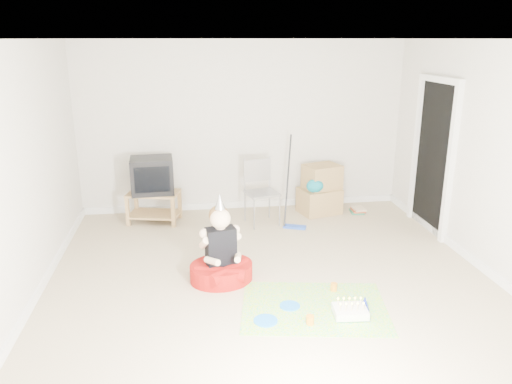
{
  "coord_description": "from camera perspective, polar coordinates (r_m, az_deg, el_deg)",
  "views": [
    {
      "loc": [
        -0.88,
        -5.07,
        2.61
      ],
      "look_at": [
        -0.1,
        0.4,
        0.9
      ],
      "focal_mm": 35.0,
      "sensor_mm": 36.0,
      "label": 1
    }
  ],
  "objects": [
    {
      "name": "ground",
      "position": [
        5.77,
        1.57,
        -9.71
      ],
      "size": [
        5.0,
        5.0,
        0.0
      ],
      "primitive_type": "plane",
      "color": "tan",
      "rests_on": "ground"
    },
    {
      "name": "doorway_recess",
      "position": [
        7.28,
        19.63,
        3.63
      ],
      "size": [
        0.02,
        0.9,
        2.05
      ],
      "primitive_type": "cube",
      "color": "black",
      "rests_on": "ground"
    },
    {
      "name": "tv_stand",
      "position": [
        7.48,
        -11.58,
        -1.38
      ],
      "size": [
        0.82,
        0.61,
        0.46
      ],
      "color": "#A8814C",
      "rests_on": "ground"
    },
    {
      "name": "crt_tv",
      "position": [
        7.35,
        -11.78,
        1.89
      ],
      "size": [
        0.62,
        0.53,
        0.51
      ],
      "primitive_type": "cube",
      "rotation": [
        0.0,
        0.0,
        0.05
      ],
      "color": "black",
      "rests_on": "tv_stand"
    },
    {
      "name": "folding_chair",
      "position": [
        7.2,
        0.7,
        -0.13
      ],
      "size": [
        0.52,
        0.5,
        0.96
      ],
      "color": "#96969C",
      "rests_on": "ground"
    },
    {
      "name": "cardboard_boxes",
      "position": [
        7.76,
        7.35,
        0.2
      ],
      "size": [
        0.69,
        0.61,
        0.75
      ],
      "color": "tan",
      "rests_on": "ground"
    },
    {
      "name": "floor_mop",
      "position": [
        7.11,
        4.49,
        -2.18
      ],
      "size": [
        0.34,
        0.41,
        1.29
      ],
      "color": "blue",
      "rests_on": "ground"
    },
    {
      "name": "book_pile",
      "position": [
        7.95,
        11.54,
        -2.03
      ],
      "size": [
        0.22,
        0.27,
        0.08
      ],
      "color": "#287956",
      "rests_on": "ground"
    },
    {
      "name": "seated_woman",
      "position": [
        5.62,
        -4.0,
        -7.95
      ],
      "size": [
        0.84,
        0.84,
        1.02
      ],
      "color": "#A7130F",
      "rests_on": "ground"
    },
    {
      "name": "party_mat",
      "position": [
        5.21,
        6.66,
        -12.94
      ],
      "size": [
        1.61,
        1.28,
        0.01
      ],
      "primitive_type": "cube",
      "rotation": [
        0.0,
        0.0,
        -0.17
      ],
      "color": "#ED318E",
      "rests_on": "ground"
    },
    {
      "name": "birthday_cake",
      "position": [
        5.1,
        10.69,
        -13.34
      ],
      "size": [
        0.34,
        0.28,
        0.15
      ],
      "color": "white",
      "rests_on": "party_mat"
    },
    {
      "name": "blue_plate_near",
      "position": [
        5.19,
        3.9,
        -12.84
      ],
      "size": [
        0.26,
        0.26,
        0.01
      ],
      "primitive_type": "cylinder",
      "rotation": [
        0.0,
        0.0,
        -0.33
      ],
      "color": "#1C7DE4",
      "rests_on": "party_mat"
    },
    {
      "name": "blue_plate_far",
      "position": [
        4.94,
        1.11,
        -14.48
      ],
      "size": [
        0.26,
        0.26,
        0.01
      ],
      "primitive_type": "cylinder",
      "rotation": [
        0.0,
        0.0,
        0.13
      ],
      "color": "#1C7DE4",
      "rests_on": "party_mat"
    },
    {
      "name": "orange_cup_near",
      "position": [
        5.52,
        8.89,
        -10.66
      ],
      "size": [
        0.1,
        0.1,
        0.08
      ],
      "primitive_type": "cylinder",
      "rotation": [
        0.0,
        0.0,
        -0.44
      ],
      "color": "orange",
      "rests_on": "party_mat"
    },
    {
      "name": "orange_cup_far",
      "position": [
        4.91,
        6.19,
        -14.32
      ],
      "size": [
        0.09,
        0.09,
        0.09
      ],
      "primitive_type": "cylinder",
      "rotation": [
        0.0,
        0.0,
        0.23
      ],
      "color": "orange",
      "rests_on": "party_mat"
    },
    {
      "name": "blue_party_hat",
      "position": [
        5.2,
        12.31,
        -12.33
      ],
      "size": [
        0.12,
        0.12,
        0.15
      ],
      "primitive_type": "cone",
      "rotation": [
        0.0,
        0.0,
        -0.2
      ],
      "color": "#1A30BC",
      "rests_on": "party_mat"
    }
  ]
}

